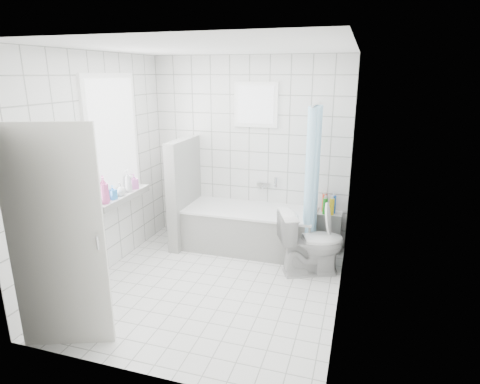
% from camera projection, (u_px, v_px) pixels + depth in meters
% --- Properties ---
extents(ground, '(3.00, 3.00, 0.00)m').
position_uv_depth(ground, '(213.00, 285.00, 4.64)').
color(ground, white).
rests_on(ground, ground).
extents(ceiling, '(3.00, 3.00, 0.00)m').
position_uv_depth(ceiling, '(208.00, 47.00, 3.90)').
color(ceiling, white).
rests_on(ceiling, ground).
extents(wall_back, '(2.80, 0.02, 2.60)m').
position_uv_depth(wall_back, '(249.00, 152.00, 5.64)').
color(wall_back, white).
rests_on(wall_back, ground).
extents(wall_front, '(2.80, 0.02, 2.60)m').
position_uv_depth(wall_front, '(136.00, 226.00, 2.89)').
color(wall_front, white).
rests_on(wall_front, ground).
extents(wall_left, '(0.02, 3.00, 2.60)m').
position_uv_depth(wall_left, '(98.00, 168.00, 4.66)').
color(wall_left, white).
rests_on(wall_left, ground).
extents(wall_right, '(0.02, 3.00, 2.60)m').
position_uv_depth(wall_right, '(346.00, 187.00, 3.87)').
color(wall_right, white).
rests_on(wall_right, ground).
extents(window_left, '(0.01, 0.90, 1.40)m').
position_uv_depth(window_left, '(114.00, 139.00, 4.84)').
color(window_left, white).
rests_on(window_left, wall_left).
extents(window_back, '(0.50, 0.01, 0.50)m').
position_uv_depth(window_back, '(256.00, 105.00, 5.39)').
color(window_back, white).
rests_on(window_back, wall_back).
extents(window_sill, '(0.18, 1.02, 0.08)m').
position_uv_depth(window_sill, '(123.00, 197.00, 5.04)').
color(window_sill, white).
rests_on(window_sill, wall_left).
extents(door, '(0.76, 0.32, 2.00)m').
position_uv_depth(door, '(57.00, 241.00, 3.37)').
color(door, silver).
rests_on(door, ground).
extents(bathtub, '(1.77, 0.77, 0.58)m').
position_uv_depth(bathtub, '(250.00, 229.00, 5.55)').
color(bathtub, white).
rests_on(bathtub, ground).
extents(partition_wall, '(0.15, 0.85, 1.50)m').
position_uv_depth(partition_wall, '(184.00, 192.00, 5.64)').
color(partition_wall, white).
rests_on(partition_wall, ground).
extents(tiled_ledge, '(0.40, 0.24, 0.55)m').
position_uv_depth(tiled_ledge, '(326.00, 231.00, 5.50)').
color(tiled_ledge, white).
rests_on(tiled_ledge, ground).
extents(toilet, '(0.90, 0.72, 0.80)m').
position_uv_depth(toilet, '(311.00, 242.00, 4.83)').
color(toilet, silver).
rests_on(toilet, ground).
extents(curtain_rod, '(0.02, 0.80, 0.02)m').
position_uv_depth(curtain_rod, '(316.00, 104.00, 4.81)').
color(curtain_rod, silver).
rests_on(curtain_rod, wall_back).
extents(shower_curtain, '(0.14, 0.48, 1.78)m').
position_uv_depth(shower_curtain, '(311.00, 179.00, 4.94)').
color(shower_curtain, '#53BBF5').
rests_on(shower_curtain, curtain_rod).
extents(tub_faucet, '(0.18, 0.06, 0.06)m').
position_uv_depth(tub_faucet, '(263.00, 184.00, 5.67)').
color(tub_faucet, silver).
rests_on(tub_faucet, wall_back).
extents(sill_bottles, '(0.18, 0.80, 0.33)m').
position_uv_depth(sill_bottles, '(117.00, 187.00, 4.89)').
color(sill_bottles, '#2F84D4').
rests_on(sill_bottles, window_sill).
extents(ledge_bottles, '(0.19, 0.17, 0.25)m').
position_uv_depth(ledge_bottles, '(329.00, 205.00, 5.36)').
color(ledge_bottles, yellow).
rests_on(ledge_bottles, tiled_ledge).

